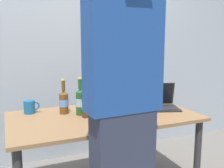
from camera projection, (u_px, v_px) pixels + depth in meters
desk at (104, 125)px, 2.11m from camera, size 1.49×0.82×0.70m
laptop at (158, 102)px, 2.31m from camera, size 0.41×0.36×0.22m
beer_bottle_brown at (64, 101)px, 2.12m from camera, size 0.08×0.08×0.29m
beer_bottle_green at (86, 104)px, 2.01m from camera, size 0.06×0.06×0.28m
beer_bottle_amber at (81, 101)px, 2.08m from camera, size 0.08×0.08×0.31m
person_figure at (123, 107)px, 1.51m from camera, size 0.45×0.28×1.77m
coffee_mug at (30, 107)px, 2.13m from camera, size 0.13×0.09×0.11m
back_wall at (74, 41)px, 2.81m from camera, size 6.00×0.10×2.60m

